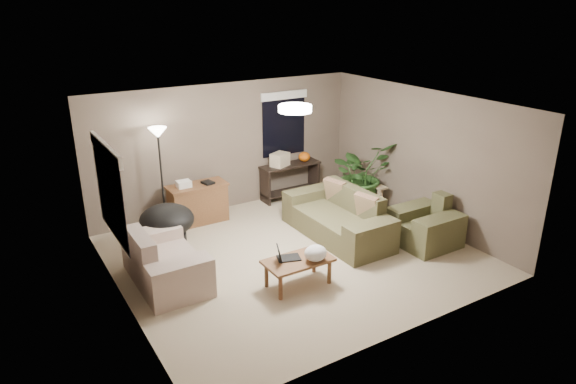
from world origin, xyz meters
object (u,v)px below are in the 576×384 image
main_sofa (339,220)px  houseplant (361,181)px  loveseat (164,264)px  console_table (290,178)px  coffee_table (298,263)px  desk (198,203)px  papasan_chair (167,225)px  cat_scratching_post (380,200)px  floor_lamp (159,145)px  armchair (425,227)px

main_sofa → houseplant: houseplant is taller
loveseat → console_table: (3.42, 1.97, 0.14)m
coffee_table → desk: (-0.36, 2.91, 0.02)m
papasan_chair → cat_scratching_post: bearing=-7.3°
main_sofa → console_table: size_ratio=1.69×
loveseat → coffee_table: 1.99m
coffee_table → floor_lamp: floor_lamp is taller
armchair → floor_lamp: bearing=141.5°
cat_scratching_post → armchair: bearing=-101.7°
armchair → desk: (-2.97, 2.88, 0.08)m
floor_lamp → cat_scratching_post: size_ratio=3.82×
console_table → houseplant: bearing=-49.4°
armchair → houseplant: (0.14, 1.93, 0.23)m
console_table → papasan_chair: 3.18m
floor_lamp → cat_scratching_post: 4.38m
armchair → desk: armchair is taller
console_table → floor_lamp: bearing=-176.4°
main_sofa → papasan_chair: bearing=159.4°
armchair → coffee_table: bearing=-179.3°
papasan_chair → houseplant: (3.98, -0.13, 0.06)m
loveseat → armchair: same height
coffee_table → console_table: (1.78, 3.09, 0.08)m
loveseat → papasan_chair: 1.07m
loveseat → armchair: 4.39m
main_sofa → floor_lamp: 3.41m
main_sofa → armchair: size_ratio=2.20×
main_sofa → houseplant: 1.54m
main_sofa → desk: main_sofa is taller
console_table → coffee_table: bearing=-119.9°
console_table → papasan_chair: size_ratio=1.15×
loveseat → cat_scratching_post: 4.59m
floor_lamp → houseplant: bearing=-14.3°
desk → armchair: bearing=-44.1°
main_sofa → coffee_table: main_sofa is taller
floor_lamp → armchair: bearing=-38.5°
main_sofa → armchair: bearing=-43.4°
papasan_chair → cat_scratching_post: (4.16, -0.53, -0.25)m
main_sofa → houseplant: bearing=36.8°
armchair → papasan_chair: (-3.85, 2.06, 0.17)m
console_table → houseplant: 1.49m
desk → main_sofa: bearing=-44.6°
main_sofa → console_table: bearing=83.1°
main_sofa → console_table: 2.06m
armchair → desk: 4.14m
main_sofa → coffee_table: bearing=-145.5°
coffee_table → floor_lamp: (-1.01, 2.91, 1.24)m
coffee_table → main_sofa: bearing=34.5°
loveseat → coffee_table: loveseat is taller
loveseat → armchair: bearing=-14.3°
desk → papasan_chair: papasan_chair is taller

